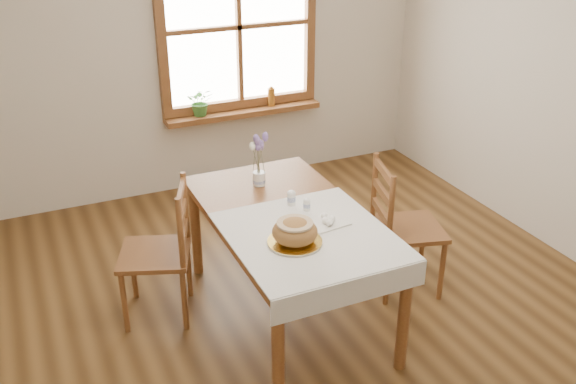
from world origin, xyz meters
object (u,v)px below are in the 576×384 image
object	(u,v)px
dining_table	(288,226)
chair_right	(409,227)
flower_vase	(259,180)
chair_left	(154,252)
bread_plate	(295,242)

from	to	relation	value
dining_table	chair_right	size ratio (longest dim) A/B	1.68
chair_right	flower_vase	bearing A→B (deg)	77.03
chair_left	flower_vase	distance (m)	0.83
chair_left	bread_plate	distance (m)	1.02
chair_right	flower_vase	world-z (taller)	chair_right
dining_table	flower_vase	distance (m)	0.47
chair_left	chair_right	xyz separation A→B (m)	(1.66, -0.40, 0.01)
chair_right	flower_vase	size ratio (longest dim) A/B	10.31
dining_table	chair_right	bearing A→B (deg)	-2.01
dining_table	bread_plate	size ratio (longest dim) A/B	5.32
chair_right	bread_plate	world-z (taller)	chair_right
chair_right	flower_vase	distance (m)	1.07
chair_left	bread_plate	world-z (taller)	chair_left
dining_table	chair_left	world-z (taller)	chair_left
bread_plate	chair_right	bearing A→B (deg)	17.90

